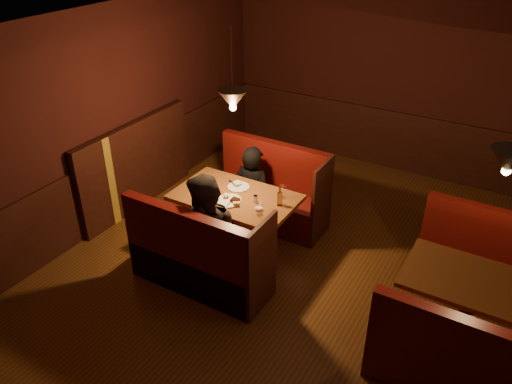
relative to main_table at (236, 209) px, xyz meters
The scene contains 9 objects.
room 0.91m from the main_table, ahead, with size 6.02×7.02×2.92m.
main_table is the anchor object (origin of this frame).
main_bench_far 0.90m from the main_table, 88.76° to the left, with size 1.66×0.59×1.13m.
main_bench_near 0.90m from the main_table, 88.76° to the right, with size 1.66×0.59×1.13m.
second_table 2.83m from the main_table, ahead, with size 1.34×0.86×0.76m.
second_bench_far 2.95m from the main_table, 13.63° to the left, with size 1.48×0.55×1.06m.
second_bench_near 3.01m from the main_table, 17.67° to the right, with size 1.48×0.55×1.06m.
diner_a 0.64m from the main_table, 101.70° to the left, with size 0.57×0.37×1.55m, color black.
diner_b 0.71m from the main_table, 88.06° to the right, with size 0.84×0.65×1.72m, color black.
Camera 1 is at (1.82, -4.27, 3.94)m, focal length 35.00 mm.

